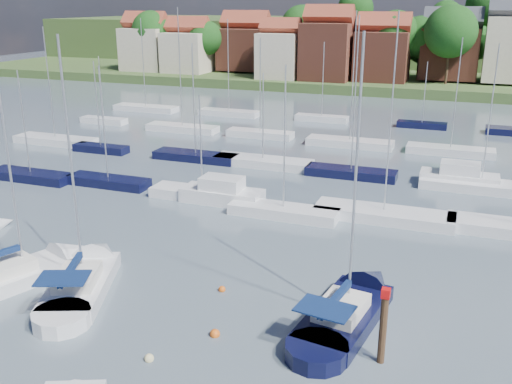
% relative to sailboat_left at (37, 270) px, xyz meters
% --- Properties ---
extents(ground, '(260.00, 260.00, 0.00)m').
position_rel_sailboat_left_xyz_m(ground, '(10.64, 36.64, -0.36)').
color(ground, '#4B5A66').
rests_on(ground, ground).
extents(sailboat_left, '(6.78, 11.50, 15.22)m').
position_rel_sailboat_left_xyz_m(sailboat_left, '(0.00, 0.00, 0.00)').
color(sailboat_left, silver).
rests_on(sailboat_left, ground).
extents(sailboat_centre, '(7.22, 12.09, 15.99)m').
position_rel_sailboat_left_xyz_m(sailboat_centre, '(3.40, 0.53, -0.00)').
color(sailboat_centre, silver).
rests_on(sailboat_centre, ground).
extents(sailboat_navy, '(4.82, 12.11, 16.31)m').
position_rel_sailboat_left_xyz_m(sailboat_navy, '(19.43, 2.59, -0.00)').
color(sailboat_navy, black).
rests_on(sailboat_navy, ground).
extents(timber_piling, '(0.40, 0.40, 6.13)m').
position_rel_sailboat_left_xyz_m(timber_piling, '(21.57, -1.66, 0.54)').
color(timber_piling, '#4C331E').
rests_on(timber_piling, ground).
extents(buoy_c, '(0.52, 0.52, 0.52)m').
position_rel_sailboat_left_xyz_m(buoy_c, '(5.16, -5.39, -0.36)').
color(buoy_c, '#D85914').
rests_on(buoy_c, ground).
extents(buoy_d, '(0.47, 0.47, 0.47)m').
position_rel_sailboat_left_xyz_m(buoy_d, '(11.20, -5.40, -0.36)').
color(buoy_d, beige).
rests_on(buoy_d, ground).
extents(buoy_e, '(0.42, 0.42, 0.42)m').
position_rel_sailboat_left_xyz_m(buoy_e, '(11.68, 2.15, -0.36)').
color(buoy_e, '#D85914').
rests_on(buoy_e, ground).
extents(buoy_h, '(0.53, 0.53, 0.53)m').
position_rel_sailboat_left_xyz_m(buoy_h, '(13.27, -2.36, -0.36)').
color(buoy_h, '#D85914').
rests_on(buoy_h, ground).
extents(marina_field, '(79.62, 41.41, 15.93)m').
position_rel_sailboat_left_xyz_m(marina_field, '(12.55, 31.78, 0.08)').
color(marina_field, silver).
rests_on(marina_field, ground).
extents(far_shore_town, '(212.46, 90.00, 22.27)m').
position_rel_sailboat_left_xyz_m(far_shore_town, '(12.87, 129.30, 4.25)').
color(far_shore_town, '#405A2D').
rests_on(far_shore_town, ground).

